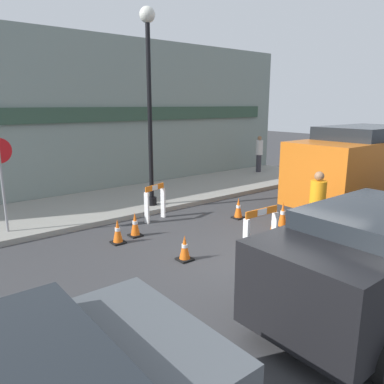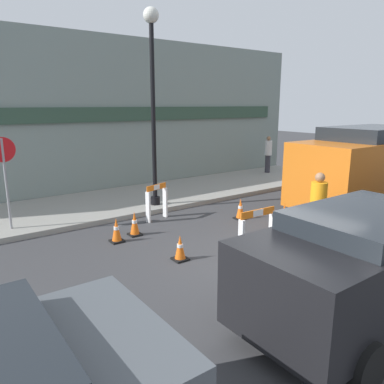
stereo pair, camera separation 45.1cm
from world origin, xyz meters
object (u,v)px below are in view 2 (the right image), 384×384
at_px(stop_sign, 5,168).
at_px(parked_car_1, 365,260).
at_px(person_pedestrian, 268,153).
at_px(streetlamp_post, 153,83).
at_px(work_van, 370,165).
at_px(person_worker, 318,205).

height_order(stop_sign, parked_car_1, stop_sign).
relative_size(person_pedestrian, parked_car_1, 0.39).
distance_m(streetlamp_post, stop_sign, 4.57).
distance_m(stop_sign, person_pedestrian, 11.15).
height_order(person_pedestrian, parked_car_1, person_pedestrian).
height_order(stop_sign, person_pedestrian, stop_sign).
height_order(parked_car_1, work_van, work_van).
height_order(streetlamp_post, work_van, streetlamp_post).
xyz_separation_m(streetlamp_post, stop_sign, (-4.07, 0.12, -2.08)).
relative_size(stop_sign, parked_car_1, 0.55).
xyz_separation_m(stop_sign, work_van, (9.48, -3.85, -0.30)).
relative_size(streetlamp_post, person_worker, 3.46).
xyz_separation_m(person_pedestrian, parked_car_1, (-7.55, -8.90, -0.05)).
bearing_deg(parked_car_1, streetlamp_post, 84.95).
bearing_deg(person_pedestrian, parked_car_1, 61.68).
xyz_separation_m(parked_car_1, work_van, (6.03, 3.33, 0.40)).
bearing_deg(stop_sign, person_worker, 133.85).
distance_m(stop_sign, work_van, 10.23).
bearing_deg(person_worker, streetlamp_post, -26.90).
height_order(person_worker, person_pedestrian, person_pedestrian).
bearing_deg(person_worker, stop_sign, 3.51).
xyz_separation_m(stop_sign, person_pedestrian, (11.00, 1.72, -0.64)).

